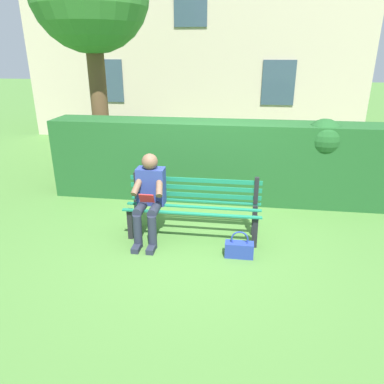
# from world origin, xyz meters

# --- Properties ---
(ground) EXTENTS (60.00, 60.00, 0.00)m
(ground) POSITION_xyz_m (0.00, 0.00, 0.00)
(ground) COLOR #477533
(park_bench) EXTENTS (1.88, 0.51, 0.86)m
(park_bench) POSITION_xyz_m (0.00, -0.08, 0.45)
(park_bench) COLOR black
(park_bench) RESTS_ON ground
(person_seated) EXTENTS (0.44, 0.73, 1.20)m
(person_seated) POSITION_xyz_m (0.59, 0.10, 0.64)
(person_seated) COLOR navy
(person_seated) RESTS_ON ground
(hedge_backdrop) EXTENTS (5.78, 0.77, 1.48)m
(hedge_backdrop) POSITION_xyz_m (-0.24, -1.53, 0.72)
(hedge_backdrop) COLOR #1E5123
(hedge_backdrop) RESTS_ON ground
(building_facade) EXTENTS (9.83, 3.30, 5.97)m
(building_facade) POSITION_xyz_m (0.91, -7.73, 2.98)
(building_facade) COLOR #BCAD93
(building_facade) RESTS_ON ground
(handbag) EXTENTS (0.36, 0.15, 0.36)m
(handbag) POSITION_xyz_m (-0.66, 0.46, 0.11)
(handbag) COLOR navy
(handbag) RESTS_ON ground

